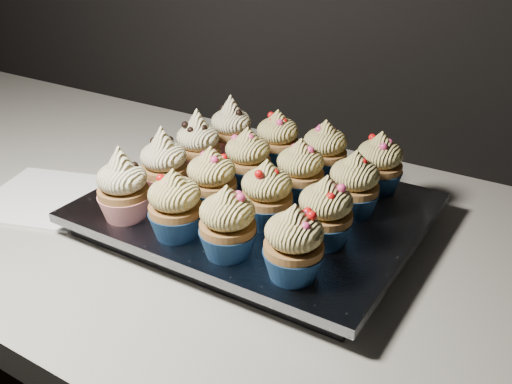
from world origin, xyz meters
The scene contains 20 objects.
worktop centered at (0.00, 1.70, 0.88)m, with size 2.44×0.64×0.04m, color beige.
napkin centered at (-0.25, 1.60, 0.90)m, with size 0.16×0.16×0.00m, color white.
baking_tray centered at (0.05, 1.70, 0.91)m, with size 0.38×0.29×0.02m, color black.
foil_lining centered at (0.05, 1.70, 0.93)m, with size 0.41×0.32×0.01m, color silver.
cupcake_0 centered at (-0.07, 1.58, 0.97)m, with size 0.06×0.06×0.10m.
cupcake_1 centered at (0.01, 1.58, 0.97)m, with size 0.06×0.06×0.08m.
cupcake_2 centered at (0.09, 1.58, 0.97)m, with size 0.06×0.06×0.08m.
cupcake_3 centered at (0.17, 1.58, 0.97)m, with size 0.06×0.06×0.08m.
cupcake_4 centered at (-0.07, 1.66, 0.97)m, with size 0.06×0.06×0.10m.
cupcake_5 centered at (0.01, 1.66, 0.97)m, with size 0.06×0.06×0.08m.
cupcake_6 centered at (0.09, 1.66, 0.97)m, with size 0.06×0.06×0.08m.
cupcake_7 centered at (0.16, 1.66, 0.97)m, with size 0.06×0.06×0.08m.
cupcake_8 centered at (-0.07, 1.74, 0.97)m, with size 0.06×0.06×0.10m.
cupcake_9 centered at (0.01, 1.74, 0.97)m, with size 0.06×0.06×0.08m.
cupcake_10 centered at (0.09, 1.74, 0.97)m, with size 0.06×0.06×0.08m.
cupcake_11 centered at (0.16, 1.74, 0.97)m, with size 0.06×0.06×0.08m.
cupcake_12 centered at (-0.07, 1.81, 0.97)m, with size 0.06×0.06×0.10m.
cupcake_13 centered at (0.01, 1.82, 0.97)m, with size 0.06×0.06×0.08m.
cupcake_14 centered at (0.09, 1.82, 0.97)m, with size 0.06×0.06×0.08m.
cupcake_15 centered at (0.17, 1.82, 0.97)m, with size 0.06×0.06×0.08m.
Camera 1 is at (0.39, 1.15, 1.28)m, focal length 40.00 mm.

